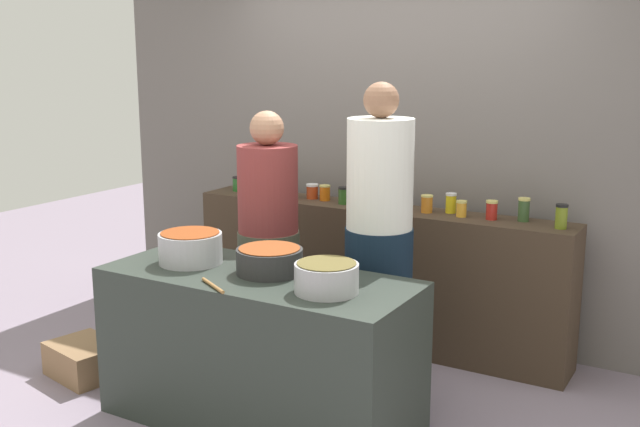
{
  "coord_description": "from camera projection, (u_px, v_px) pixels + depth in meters",
  "views": [
    {
      "loc": [
        2.19,
        -3.41,
        1.98
      ],
      "look_at": [
        0.0,
        0.35,
        1.05
      ],
      "focal_mm": 42.19,
      "sensor_mm": 36.0,
      "label": 1
    }
  ],
  "objects": [
    {
      "name": "preserve_jar_10",
      "position": [
        427.0,
        204.0,
        4.91
      ],
      "size": [
        0.08,
        0.08,
        0.12
      ],
      "color": "orange",
      "rests_on": "display_shelf"
    },
    {
      "name": "preserve_jar_12",
      "position": [
        461.0,
        209.0,
        4.78
      ],
      "size": [
        0.07,
        0.07,
        0.1
      ],
      "color": "gold",
      "rests_on": "display_shelf"
    },
    {
      "name": "preserve_jar_5",
      "position": [
        325.0,
        193.0,
        5.31
      ],
      "size": [
        0.08,
        0.08,
        0.11
      ],
      "color": "#CD5D10",
      "rests_on": "display_shelf"
    },
    {
      "name": "ground",
      "position": [
        290.0,
        400.0,
        4.37
      ],
      "size": [
        12.0,
        12.0,
        0.0
      ],
      "primitive_type": "plane",
      "color": "gray"
    },
    {
      "name": "preserve_jar_8",
      "position": [
        381.0,
        197.0,
        5.08
      ],
      "size": [
        0.08,
        0.08,
        0.14
      ],
      "color": "gold",
      "rests_on": "display_shelf"
    },
    {
      "name": "display_shelf",
      "position": [
        375.0,
        274.0,
        5.2
      ],
      "size": [
        2.7,
        0.36,
        0.96
      ],
      "primitive_type": "cube",
      "color": "#403123",
      "rests_on": "ground"
    },
    {
      "name": "preserve_jar_1",
      "position": [
        255.0,
        183.0,
        5.62
      ],
      "size": [
        0.07,
        0.07,
        0.14
      ],
      "color": "#EEAC14",
      "rests_on": "display_shelf"
    },
    {
      "name": "wooden_spoon",
      "position": [
        213.0,
        285.0,
        3.73
      ],
      "size": [
        0.23,
        0.14,
        0.02
      ],
      "primitive_type": "cylinder",
      "rotation": [
        1.57,
        0.0,
        4.2
      ],
      "color": "#9E703D",
      "rests_on": "prep_table"
    },
    {
      "name": "cooking_pot_right",
      "position": [
        327.0,
        278.0,
        3.64
      ],
      "size": [
        0.31,
        0.31,
        0.15
      ],
      "color": "#B7B7BC",
      "rests_on": "prep_table"
    },
    {
      "name": "bread_crate",
      "position": [
        85.0,
        360.0,
        4.69
      ],
      "size": [
        0.5,
        0.44,
        0.21
      ],
      "primitive_type": "cube",
      "rotation": [
        0.0,
        0.0,
        -0.22
      ],
      "color": "#8D6A48",
      "rests_on": "ground"
    },
    {
      "name": "preserve_jar_3",
      "position": [
        293.0,
        191.0,
        5.35
      ],
      "size": [
        0.07,
        0.07,
        0.11
      ],
      "color": "#B5291E",
      "rests_on": "display_shelf"
    },
    {
      "name": "cooking_pot_center",
      "position": [
        270.0,
        261.0,
        3.96
      ],
      "size": [
        0.35,
        0.35,
        0.14
      ],
      "color": "#2D2D2D",
      "rests_on": "prep_table"
    },
    {
      "name": "preserve_jar_2",
      "position": [
        272.0,
        188.0,
        5.48
      ],
      "size": [
        0.07,
        0.07,
        0.11
      ],
      "color": "#365F2C",
      "rests_on": "display_shelf"
    },
    {
      "name": "preserve_jar_0",
      "position": [
        238.0,
        184.0,
        5.67
      ],
      "size": [
        0.09,
        0.09,
        0.11
      ],
      "color": "#245F23",
      "rests_on": "display_shelf"
    },
    {
      "name": "cook_with_tongs",
      "position": [
        269.0,
        254.0,
        4.74
      ],
      "size": [
        0.39,
        0.39,
        1.64
      ],
      "color": "#4E5240",
      "rests_on": "ground"
    },
    {
      "name": "preserve_jar_13",
      "position": [
        492.0,
        210.0,
        4.7
      ],
      "size": [
        0.07,
        0.07,
        0.12
      ],
      "color": "#B1231B",
      "rests_on": "display_shelf"
    },
    {
      "name": "preserve_jar_6",
      "position": [
        344.0,
        195.0,
        5.18
      ],
      "size": [
        0.08,
        0.08,
        0.12
      ],
      "color": "#2C5920",
      "rests_on": "display_shelf"
    },
    {
      "name": "preserve_jar_7",
      "position": [
        361.0,
        196.0,
        5.16
      ],
      "size": [
        0.07,
        0.07,
        0.12
      ],
      "color": "#2B5D33",
      "rests_on": "display_shelf"
    },
    {
      "name": "preserve_jar_14",
      "position": [
        524.0,
        210.0,
        4.65
      ],
      "size": [
        0.07,
        0.07,
        0.15
      ],
      "color": "#35522A",
      "rests_on": "display_shelf"
    },
    {
      "name": "preserve_jar_4",
      "position": [
        312.0,
        191.0,
        5.38
      ],
      "size": [
        0.09,
        0.09,
        0.11
      ],
      "color": "#AF3C19",
      "rests_on": "display_shelf"
    },
    {
      "name": "prep_table",
      "position": [
        259.0,
        350.0,
        4.03
      ],
      "size": [
        1.7,
        0.7,
        0.84
      ],
      "primitive_type": "cube",
      "color": "#2D352E",
      "rests_on": "ground"
    },
    {
      "name": "preserve_jar_11",
      "position": [
        451.0,
        203.0,
        4.89
      ],
      "size": [
        0.07,
        0.07,
        0.13
      ],
      "color": "yellow",
      "rests_on": "display_shelf"
    },
    {
      "name": "preserve_jar_15",
      "position": [
        561.0,
        216.0,
        4.45
      ],
      "size": [
        0.07,
        0.07,
        0.15
      ],
      "color": "olive",
      "rests_on": "display_shelf"
    },
    {
      "name": "cook_in_cap",
      "position": [
        379.0,
        259.0,
        4.29
      ],
      "size": [
        0.39,
        0.39,
        1.83
      ],
      "color": "#112132",
      "rests_on": "ground"
    },
    {
      "name": "cooking_pot_left",
      "position": [
        191.0,
        248.0,
        4.15
      ],
      "size": [
        0.35,
        0.35,
        0.17
      ],
      "color": "#B7B7BC",
      "rests_on": "prep_table"
    },
    {
      "name": "preserve_jar_9",
      "position": [
        393.0,
        201.0,
        4.95
      ],
      "size": [
        0.09,
        0.09,
        0.14
      ],
      "color": "#AF3519",
      "rests_on": "display_shelf"
    },
    {
      "name": "storefront_wall",
      "position": [
        399.0,
        123.0,
        5.28
      ],
      "size": [
        4.8,
        0.12,
        3.0
      ],
      "primitive_type": "cube",
      "color": "slate",
      "rests_on": "ground"
    }
  ]
}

